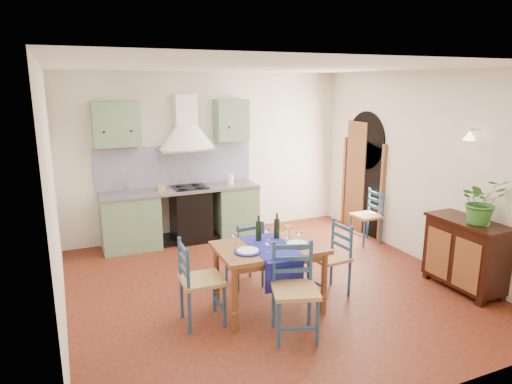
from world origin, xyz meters
TOP-DOWN VIEW (x-y plane):
  - floor at (0.00, 0.00)m, footprint 5.00×5.00m
  - back_wall at (-0.47, 2.29)m, footprint 5.00×0.96m
  - right_wall at (2.50, 0.28)m, footprint 0.26×5.00m
  - left_wall at (-2.50, 0.00)m, footprint 0.04×5.00m
  - ceiling at (0.00, 0.00)m, footprint 5.00×5.00m
  - dining_table at (-0.26, -0.54)m, footprint 1.26×0.95m
  - chair_near at (-0.28, -1.18)m, footprint 0.59×0.59m
  - chair_far at (-0.29, 0.16)m, footprint 0.45×0.45m
  - chair_left at (-1.12, -0.54)m, footprint 0.47×0.47m
  - chair_right at (0.62, -0.48)m, footprint 0.46×0.46m
  - chair_spare at (2.23, 0.90)m, footprint 0.42×0.42m
  - sideboard at (2.26, -1.07)m, footprint 0.50×1.05m
  - potted_plant at (2.26, -1.23)m, footprint 0.64×0.59m

SIDE VIEW (x-z plane):
  - floor at x=0.00m, z-range 0.00..0.00m
  - chair_spare at x=2.23m, z-range 0.02..0.90m
  - chair_far at x=-0.29m, z-range 0.02..0.91m
  - chair_right at x=0.62m, z-range 0.02..0.94m
  - chair_left at x=-1.12m, z-range 0.02..0.98m
  - sideboard at x=2.26m, z-range 0.04..0.98m
  - chair_near at x=-0.28m, z-range 0.02..1.01m
  - dining_table at x=-0.26m, z-range 0.14..1.24m
  - back_wall at x=-0.47m, z-range -0.35..2.45m
  - potted_plant at x=2.26m, z-range 0.94..1.51m
  - right_wall at x=2.50m, z-range -0.06..2.74m
  - left_wall at x=-2.50m, z-range 0.00..2.80m
  - ceiling at x=0.00m, z-range 2.80..2.81m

